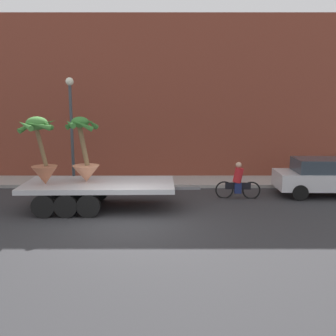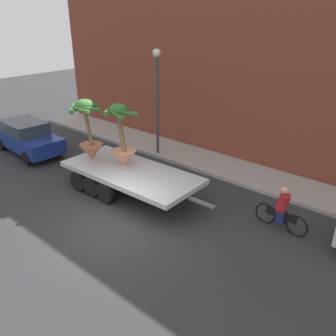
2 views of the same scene
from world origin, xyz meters
The scene contains 9 objects.
ground_plane centered at (0.00, 0.00, 0.00)m, with size 60.00×60.00×0.00m, color #2D2D30.
sidewalk centered at (0.00, 6.10, 0.07)m, with size 24.00×2.20×0.15m, color #A39E99.
building_facade centered at (0.00, 7.80, 4.06)m, with size 24.00×1.20×8.12m, color brown.
flatbed_trailer centered at (-1.51, 1.75, 0.76)m, with size 6.52×2.57×0.98m.
potted_palm_rear centered at (-3.24, 1.46, 2.12)m, with size 1.39×1.44×2.43m.
potted_palm_middle centered at (-1.81, 1.90, 1.96)m, with size 1.26×1.15×2.41m.
cyclist centered at (4.14, 3.19, 0.67)m, with size 1.84×0.37×1.54m.
parked_car centered at (7.91, 3.64, 0.83)m, with size 4.27×1.91×1.58m.
street_lamp centered at (-3.10, 5.30, 3.23)m, with size 0.36×0.36×4.83m.
Camera 1 is at (1.27, -11.85, 3.96)m, focal length 40.32 mm.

